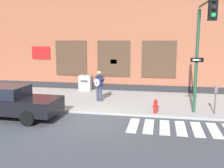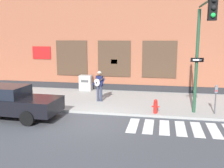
# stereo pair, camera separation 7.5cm
# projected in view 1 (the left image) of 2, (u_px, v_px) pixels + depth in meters

# --- Properties ---
(ground_plane) EXTENTS (160.00, 160.00, 0.00)m
(ground_plane) POSITION_uv_depth(u_px,v_px,m) (87.00, 122.00, 11.91)
(ground_plane) COLOR #424449
(sidewalk) EXTENTS (28.00, 5.56, 0.12)m
(sidewalk) POSITION_uv_depth(u_px,v_px,m) (105.00, 100.00, 15.71)
(sidewalk) COLOR #9E9E99
(sidewalk) RESTS_ON ground
(building_backdrop) EXTENTS (28.00, 4.06, 7.52)m
(building_backdrop) POSITION_uv_depth(u_px,v_px,m) (119.00, 38.00, 19.68)
(building_backdrop) COLOR #99563D
(building_backdrop) RESTS_ON ground
(crosswalk) EXTENTS (5.78, 1.90, 0.01)m
(crosswalk) POSITION_uv_depth(u_px,v_px,m) (197.00, 129.00, 10.90)
(crosswalk) COLOR silver
(crosswalk) RESTS_ON ground
(red_car) EXTENTS (4.67, 2.11, 1.53)m
(red_car) POSITION_uv_depth(u_px,v_px,m) (10.00, 102.00, 12.35)
(red_car) COLOR black
(red_car) RESTS_ON ground
(busker) EXTENTS (0.72, 0.59, 1.75)m
(busker) POSITION_uv_depth(u_px,v_px,m) (99.00, 84.00, 14.99)
(busker) COLOR #33384C
(busker) RESTS_ON sidewalk
(traffic_light) EXTENTS (0.60, 3.17, 5.14)m
(traffic_light) POSITION_uv_depth(u_px,v_px,m) (203.00, 39.00, 11.19)
(traffic_light) COLOR #234C33
(traffic_light) RESTS_ON sidewalk
(parking_meter) EXTENTS (0.13, 0.11, 1.44)m
(parking_meter) POSITION_uv_depth(u_px,v_px,m) (216.00, 95.00, 12.52)
(parking_meter) COLOR #47474C
(parking_meter) RESTS_ON sidewalk
(utility_box) EXTENTS (0.84, 0.59, 1.06)m
(utility_box) POSITION_uv_depth(u_px,v_px,m) (85.00, 83.00, 18.22)
(utility_box) COLOR #ADADA8
(utility_box) RESTS_ON sidewalk
(fire_hydrant) EXTENTS (0.38, 0.20, 0.70)m
(fire_hydrant) POSITION_uv_depth(u_px,v_px,m) (155.00, 106.00, 12.74)
(fire_hydrant) COLOR red
(fire_hydrant) RESTS_ON sidewalk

